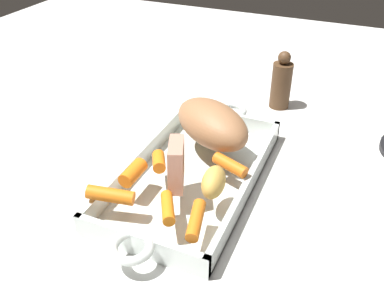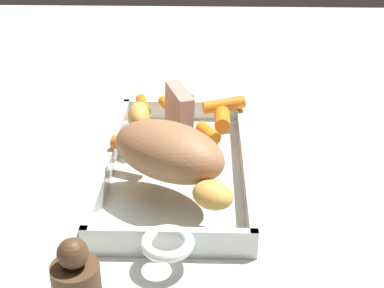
% 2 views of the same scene
% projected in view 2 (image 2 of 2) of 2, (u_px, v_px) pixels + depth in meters
% --- Properties ---
extents(ground_plane, '(1.99, 1.99, 0.00)m').
position_uv_depth(ground_plane, '(177.00, 174.00, 0.79)').
color(ground_plane, silver).
extents(roasting_dish, '(0.46, 0.20, 0.04)m').
position_uv_depth(roasting_dish, '(177.00, 167.00, 0.79)').
color(roasting_dish, silver).
rests_on(roasting_dish, ground_plane).
extents(pork_roast, '(0.16, 0.18, 0.07)m').
position_uv_depth(pork_roast, '(169.00, 151.00, 0.70)').
color(pork_roast, '#9C6A45').
rests_on(pork_roast, roasting_dish).
extents(roast_slice_outer, '(0.08, 0.05, 0.07)m').
position_uv_depth(roast_slice_outer, '(177.00, 110.00, 0.82)').
color(roast_slice_outer, tan).
rests_on(roast_slice_outer, roasting_dish).
extents(baby_carrot_center_left, '(0.05, 0.04, 0.02)m').
position_uv_depth(baby_carrot_center_left, '(208.00, 133.00, 0.80)').
color(baby_carrot_center_left, orange).
rests_on(baby_carrot_center_left, roasting_dish).
extents(baby_carrot_southwest, '(0.05, 0.02, 0.02)m').
position_uv_depth(baby_carrot_southwest, '(222.00, 119.00, 0.84)').
color(baby_carrot_southwest, orange).
rests_on(baby_carrot_southwest, roasting_dish).
extents(baby_carrot_southeast, '(0.07, 0.03, 0.02)m').
position_uv_depth(baby_carrot_southeast, '(143.00, 105.00, 0.89)').
color(baby_carrot_southeast, orange).
rests_on(baby_carrot_southeast, roasting_dish).
extents(baby_carrot_northeast, '(0.06, 0.05, 0.02)m').
position_uv_depth(baby_carrot_northeast, '(171.00, 108.00, 0.89)').
color(baby_carrot_northeast, orange).
rests_on(baby_carrot_northeast, roasting_dish).
extents(baby_carrot_short, '(0.04, 0.06, 0.02)m').
position_uv_depth(baby_carrot_short, '(131.00, 145.00, 0.77)').
color(baby_carrot_short, orange).
rests_on(baby_carrot_short, roasting_dish).
extents(baby_carrot_center_right, '(0.04, 0.07, 0.03)m').
position_uv_depth(baby_carrot_center_right, '(224.00, 105.00, 0.89)').
color(baby_carrot_center_right, orange).
rests_on(baby_carrot_center_right, roasting_dish).
extents(potato_near_roast, '(0.06, 0.07, 0.03)m').
position_uv_depth(potato_near_roast, '(213.00, 195.00, 0.65)').
color(potato_near_roast, gold).
rests_on(potato_near_roast, roasting_dish).
extents(potato_corner, '(0.06, 0.04, 0.04)m').
position_uv_depth(potato_corner, '(139.00, 117.00, 0.83)').
color(potato_corner, gold).
rests_on(potato_corner, roasting_dish).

